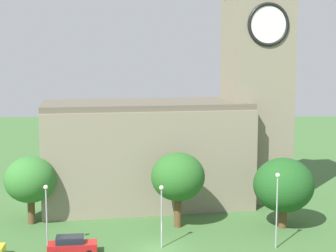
% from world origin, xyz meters
% --- Properties ---
extents(ground_plane, '(200.00, 200.00, 0.00)m').
position_xyz_m(ground_plane, '(0.00, 15.00, 0.00)').
color(ground_plane, '#3D6633').
extents(church, '(33.20, 16.49, 32.94)m').
position_xyz_m(church, '(3.02, 17.77, 9.85)').
color(church, gray).
rests_on(church, ground).
extents(car_red, '(4.79, 2.45, 1.79)m').
position_xyz_m(car_red, '(-8.25, -1.13, 0.91)').
color(car_red, red).
rests_on(car_red, ground).
extents(streetlamp_west_mid, '(0.44, 0.44, 6.51)m').
position_xyz_m(streetlamp_west_mid, '(-10.80, -0.01, 4.39)').
color(streetlamp_west_mid, '#9EA0A5').
rests_on(streetlamp_west_mid, ground).
extents(streetlamp_central, '(0.44, 0.44, 6.28)m').
position_xyz_m(streetlamp_central, '(0.30, 0.52, 4.26)').
color(streetlamp_central, '#9EA0A5').
rests_on(streetlamp_central, ground).
extents(streetlamp_east_mid, '(0.44, 0.44, 7.56)m').
position_xyz_m(streetlamp_east_mid, '(11.55, 0.18, 4.99)').
color(streetlamp_east_mid, '#9EA0A5').
rests_on(streetlamp_east_mid, ground).
extents(tree_riverside_west, '(5.76, 5.76, 7.69)m').
position_xyz_m(tree_riverside_west, '(-14.33, 8.36, 5.06)').
color(tree_riverside_west, brown).
rests_on(tree_riverside_west, ground).
extents(tree_churchyard, '(5.90, 5.90, 8.33)m').
position_xyz_m(tree_churchyard, '(2.15, 6.96, 5.62)').
color(tree_churchyard, brown).
rests_on(tree_churchyard, ground).
extents(tree_by_tower, '(6.59, 6.59, 7.78)m').
position_xyz_m(tree_by_tower, '(13.66, 6.48, 4.79)').
color(tree_by_tower, brown).
rests_on(tree_by_tower, ground).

